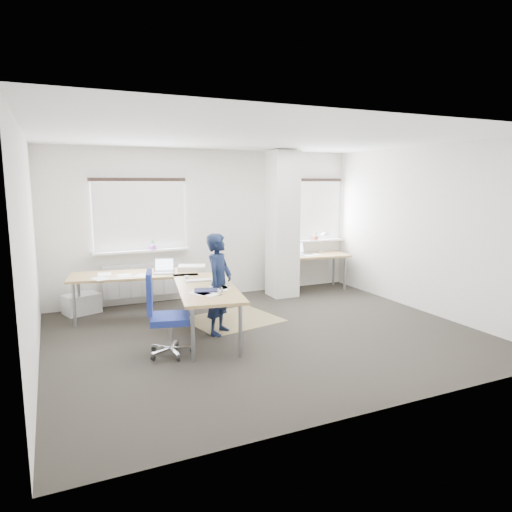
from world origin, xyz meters
name	(u,v)px	position (x,y,z in m)	size (l,w,h in m)	color
ground	(265,334)	(0.00, 0.00, 0.00)	(6.00, 6.00, 0.00)	#27241F
room_shell	(263,212)	(0.18, 0.45, 1.75)	(6.04, 5.04, 2.82)	beige
floor_mat	(233,320)	(-0.17, 0.84, 0.00)	(1.35, 1.15, 0.01)	olive
white_crate	(82,304)	(-2.36, 2.25, 0.16)	(0.55, 0.38, 0.33)	white
desk_main	(171,282)	(-1.13, 0.96, 0.69)	(2.40, 2.98, 0.96)	olive
desk_side	(313,256)	(2.13, 2.16, 0.69)	(1.47, 0.86, 1.22)	olive
task_chair	(167,332)	(-1.49, -0.23, 0.31)	(0.61, 0.60, 1.10)	navy
person	(219,284)	(-0.59, 0.31, 0.74)	(0.54, 0.35, 1.48)	black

